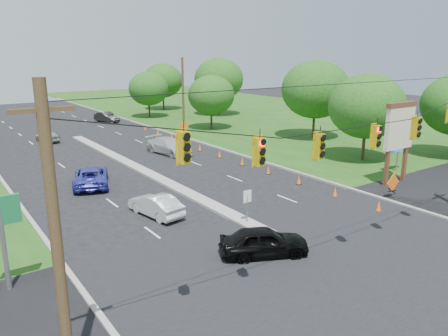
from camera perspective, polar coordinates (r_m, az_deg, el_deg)
ground at (r=21.36m, az=13.18°, el=-12.19°), size 160.00×160.00×0.00m
grass_right at (r=55.88m, az=18.72°, el=4.22°), size 40.00×160.00×0.06m
cross_street at (r=21.36m, az=13.18°, el=-12.19°), size 160.00×14.00×0.02m
curb_right at (r=49.96m, az=-4.78°, el=3.77°), size 0.25×110.00×0.16m
median at (r=37.67m, az=-11.13°, el=-0.14°), size 1.00×34.00×0.18m
median_sign at (r=24.81m, az=3.06°, el=-4.24°), size 0.55×0.06×2.05m
signal_span at (r=18.98m, az=16.19°, el=0.23°), size 25.60×0.32×9.00m
utility_pole_far_right at (r=54.80m, az=-5.37°, el=9.50°), size 0.28×0.28×9.00m
pylon_sign at (r=34.75m, az=21.93°, el=4.56°), size 5.90×2.30×6.12m
cone_0 at (r=28.81m, az=19.56°, el=-4.70°), size 0.32×0.32×0.70m
cone_1 at (r=30.82m, az=14.30°, el=-3.02°), size 0.32×0.32×0.70m
cone_2 at (r=33.09m, az=9.74°, el=-1.54°), size 0.32×0.32×0.70m
cone_3 at (r=35.55m, az=5.80°, el=-0.25°), size 0.32×0.32×0.70m
cone_4 at (r=38.18m, az=2.38°, el=0.88°), size 0.32×0.32×0.70m
cone_5 at (r=40.94m, az=-0.59°, el=1.85°), size 0.32×0.32×0.70m
cone_6 at (r=43.80m, az=-3.18°, el=2.69°), size 0.32×0.32×0.70m
cone_7 at (r=47.04m, az=-4.81°, el=3.51°), size 0.32×0.32×0.70m
cone_8 at (r=50.05m, az=-6.84°, el=4.14°), size 0.32×0.32×0.70m
cone_9 at (r=53.11m, az=-8.64°, el=4.70°), size 0.32×0.32×0.70m
cone_10 at (r=56.23m, az=-10.24°, el=5.19°), size 0.32×0.32×0.70m
work_sign_0 at (r=31.33m, az=21.19°, el=-1.87°), size 1.27×0.58×1.37m
work_sign_1 at (r=40.47m, az=4.68°, el=2.72°), size 1.27×0.58×1.37m
work_sign_2 at (r=51.82m, az=-5.26°, el=5.39°), size 1.27×0.58×1.37m
tree_7 at (r=40.91m, az=18.16°, el=7.66°), size 6.72×6.72×7.84m
tree_8 at (r=50.33m, az=11.85°, el=10.01°), size 7.56×7.56×8.82m
tree_9 at (r=55.79m, az=-1.68°, el=9.48°), size 5.88×5.88×6.86m
tree_10 at (r=68.42m, az=-0.67°, el=11.52°), size 7.56×7.56×8.82m
tree_11 at (r=75.88m, az=-8.01°, el=11.24°), size 6.72×6.72×7.84m
tree_12 at (r=67.01m, az=-9.84°, el=10.18°), size 5.88×5.88×6.86m
black_sedan at (r=21.44m, az=5.24°, el=-9.56°), size 4.63×3.38×1.46m
white_sedan at (r=26.72m, az=-8.90°, el=-4.80°), size 2.07×4.22×1.33m
blue_pickup at (r=33.67m, az=-16.99°, el=-1.04°), size 4.01×5.69×1.44m
silver_car_far at (r=42.78m, az=-7.18°, el=2.90°), size 3.07×5.69×1.57m
silver_car_oncoming at (r=51.94m, az=-22.06°, el=3.87°), size 2.14×3.93×1.27m
dark_car_receding at (r=64.22m, az=-15.09°, el=6.43°), size 2.47×4.55×1.42m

